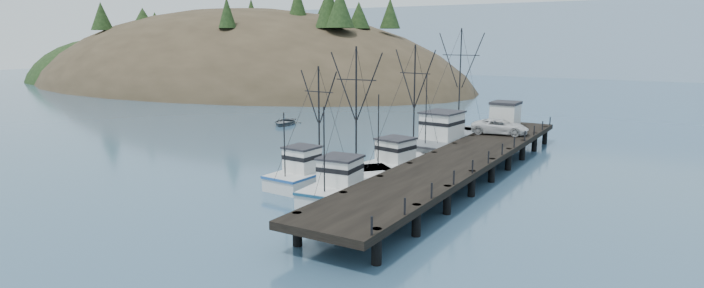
{
  "coord_description": "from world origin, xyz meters",
  "views": [
    {
      "loc": [
        29.66,
        -28.06,
        11.73
      ],
      "look_at": [
        4.62,
        13.27,
        2.5
      ],
      "focal_mm": 28.0,
      "sensor_mm": 36.0,
      "label": 1
    }
  ],
  "objects_px": {
    "pier": "(462,159)",
    "motorboat": "(285,125)",
    "trawler_far": "(406,163)",
    "work_vessel": "(451,141)",
    "trawler_mid": "(313,173)",
    "pickup_truck": "(500,127)",
    "trawler_near": "(350,184)",
    "pier_shed": "(505,114)"
  },
  "relations": [
    {
      "from": "trawler_near",
      "to": "motorboat",
      "type": "bearing_deg",
      "value": 136.02
    },
    {
      "from": "trawler_mid",
      "to": "pickup_truck",
      "type": "bearing_deg",
      "value": 64.26
    },
    {
      "from": "work_vessel",
      "to": "pier_shed",
      "type": "xyz_separation_m",
      "value": [
        3.24,
        8.29,
        2.19
      ]
    },
    {
      "from": "pickup_truck",
      "to": "motorboat",
      "type": "bearing_deg",
      "value": 73.53
    },
    {
      "from": "work_vessel",
      "to": "pier_shed",
      "type": "height_order",
      "value": "work_vessel"
    },
    {
      "from": "pier",
      "to": "work_vessel",
      "type": "xyz_separation_m",
      "value": [
        -4.74,
        9.71,
        -0.46
      ]
    },
    {
      "from": "trawler_mid",
      "to": "pickup_truck",
      "type": "relative_size",
      "value": 1.72
    },
    {
      "from": "pier",
      "to": "trawler_mid",
      "type": "distance_m",
      "value": 12.8
    },
    {
      "from": "trawler_mid",
      "to": "pier",
      "type": "bearing_deg",
      "value": 38.12
    },
    {
      "from": "work_vessel",
      "to": "pier",
      "type": "bearing_deg",
      "value": -63.99
    },
    {
      "from": "trawler_near",
      "to": "pier_shed",
      "type": "bearing_deg",
      "value": 81.58
    },
    {
      "from": "trawler_near",
      "to": "pier_shed",
      "type": "distance_m",
      "value": 27.76
    },
    {
      "from": "pier",
      "to": "trawler_mid",
      "type": "relative_size",
      "value": 4.43
    },
    {
      "from": "trawler_far",
      "to": "pier",
      "type": "bearing_deg",
      "value": 3.8
    },
    {
      "from": "trawler_near",
      "to": "motorboat",
      "type": "relative_size",
      "value": 2.15
    },
    {
      "from": "trawler_far",
      "to": "work_vessel",
      "type": "xyz_separation_m",
      "value": [
        0.39,
        10.05,
        0.41
      ]
    },
    {
      "from": "trawler_far",
      "to": "work_vessel",
      "type": "distance_m",
      "value": 10.07
    },
    {
      "from": "work_vessel",
      "to": "trawler_near",
      "type": "bearing_deg",
      "value": -92.43
    },
    {
      "from": "trawler_near",
      "to": "pickup_truck",
      "type": "relative_size",
      "value": 2.01
    },
    {
      "from": "trawler_near",
      "to": "pier",
      "type": "bearing_deg",
      "value": 59.3
    },
    {
      "from": "work_vessel",
      "to": "motorboat",
      "type": "bearing_deg",
      "value": 167.09
    },
    {
      "from": "trawler_mid",
      "to": "pickup_truck",
      "type": "distance_m",
      "value": 22.35
    },
    {
      "from": "trawler_mid",
      "to": "motorboat",
      "type": "xyz_separation_m",
      "value": [
        -21.65,
        23.78,
        -0.82
      ]
    },
    {
      "from": "trawler_mid",
      "to": "trawler_far",
      "type": "height_order",
      "value": "trawler_far"
    },
    {
      "from": "trawler_far",
      "to": "motorboat",
      "type": "distance_m",
      "value": 31.15
    },
    {
      "from": "trawler_near",
      "to": "pickup_truck",
      "type": "xyz_separation_m",
      "value": [
        5.17,
        21.51,
        1.98
      ]
    },
    {
      "from": "trawler_near",
      "to": "work_vessel",
      "type": "distance_m",
      "value": 19.08
    },
    {
      "from": "trawler_near",
      "to": "trawler_far",
      "type": "distance_m",
      "value": 9.01
    },
    {
      "from": "trawler_far",
      "to": "trawler_mid",
      "type": "bearing_deg",
      "value": -123.1
    },
    {
      "from": "trawler_near",
      "to": "pickup_truck",
      "type": "distance_m",
      "value": 22.21
    },
    {
      "from": "pier",
      "to": "motorboat",
      "type": "xyz_separation_m",
      "value": [
        -31.7,
        15.89,
        -1.69
      ]
    },
    {
      "from": "pier_shed",
      "to": "motorboat",
      "type": "bearing_deg",
      "value": -176.01
    },
    {
      "from": "pier",
      "to": "motorboat",
      "type": "bearing_deg",
      "value": 153.37
    },
    {
      "from": "trawler_mid",
      "to": "work_vessel",
      "type": "height_order",
      "value": "work_vessel"
    },
    {
      "from": "work_vessel",
      "to": "motorboat",
      "type": "height_order",
      "value": "work_vessel"
    },
    {
      "from": "pier",
      "to": "pier_shed",
      "type": "bearing_deg",
      "value": 94.76
    },
    {
      "from": "pier",
      "to": "work_vessel",
      "type": "distance_m",
      "value": 10.82
    },
    {
      "from": "pier",
      "to": "trawler_near",
      "type": "xyz_separation_m",
      "value": [
        -5.55,
        -9.34,
        -0.87
      ]
    },
    {
      "from": "trawler_near",
      "to": "trawler_mid",
      "type": "distance_m",
      "value": 4.73
    },
    {
      "from": "work_vessel",
      "to": "trawler_mid",
      "type": "bearing_deg",
      "value": -106.79
    },
    {
      "from": "trawler_far",
      "to": "pier_shed",
      "type": "bearing_deg",
      "value": 78.8
    },
    {
      "from": "trawler_mid",
      "to": "pier_shed",
      "type": "height_order",
      "value": "trawler_mid"
    }
  ]
}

